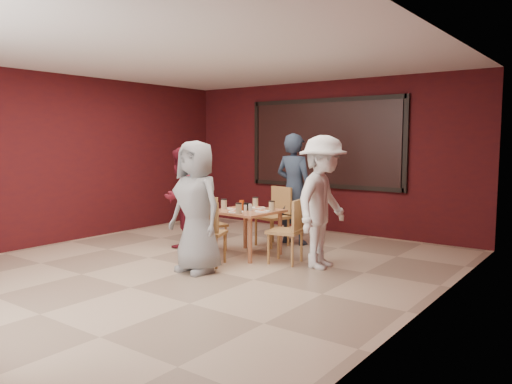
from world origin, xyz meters
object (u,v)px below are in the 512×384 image
Objects in this scene: diner_front at (196,207)px; diner_right at (323,202)px; chair_front at (206,229)px; chair_back at (276,212)px; diner_left at (181,197)px; dining_table at (247,215)px; chair_right at (290,227)px; chair_left at (210,221)px; diner_back at (294,189)px.

diner_front is 1.68m from diner_right.
diner_front is at bearing -72.85° from chair_front.
chair_back is 1.55m from diner_left.
chair_front is 0.45m from diner_front.
chair_right is (0.78, -0.04, -0.10)m from dining_table.
chair_left is 1.40m from diner_front.
diner_left is (-1.18, 0.71, 0.29)m from chair_front.
chair_right is at bearing -46.16° from chair_back.
diner_right is (2.48, 0.17, 0.09)m from diner_left.
diner_right is (0.47, 0.07, 0.38)m from chair_right.
dining_table is 1.16m from diner_front.
diner_left is (-1.33, -1.27, -0.11)m from diner_back.
chair_front is 1.07m from chair_left.
diner_right is at bearing 34.33° from chair_front.
chair_back reaches higher than chair_left.
diner_back is (-0.68, 1.17, 0.40)m from chair_right.
diner_right reaches higher than chair_back.
chair_left is 0.44× the size of diner_back.
diner_back is at bearing 58.01° from chair_back.
diner_left is at bearing -139.42° from chair_back.
diner_left is 2.49m from diner_right.
chair_right is 0.53× the size of diner_front.
dining_table is 0.86m from chair_front.
diner_front is 1.07× the size of diner_left.
chair_right reaches higher than chair_left.
diner_right is (1.21, 1.17, 0.03)m from diner_front.
diner_right is at bearing 8.70° from chair_right.
diner_front is at bearing -87.99° from dining_table.
chair_back is 2.01m from diner_front.
diner_front reaches higher than chair_left.
diner_back reaches higher than chair_back.
diner_left is (-2.01, -0.10, 0.29)m from chair_right.
chair_left is 2.02m from diner_right.
dining_table is 1.13× the size of chair_left.
diner_left is (-1.23, -0.14, 0.19)m from dining_table.
dining_table is at bearing -85.07° from chair_back.
diner_back is at bearing 84.95° from dining_table.
diner_back reaches higher than diner_right.
chair_back is at bearing 118.92° from diner_left.
dining_table is 1.01× the size of chair_front.
diner_front reaches higher than dining_table.
diner_back is (0.06, 2.26, 0.06)m from diner_front.
chair_back is at bearing 53.58° from chair_left.
chair_right is (0.86, -0.89, -0.03)m from chair_back.
chair_left is at bearing -177.99° from dining_table.
chair_right is 0.60m from diner_right.
diner_front is 1.61m from diner_left.
chair_left is at bearing -126.42° from chair_back.
diner_front is (-0.74, -1.09, 0.34)m from chair_right.
diner_left is 0.90× the size of diner_right.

